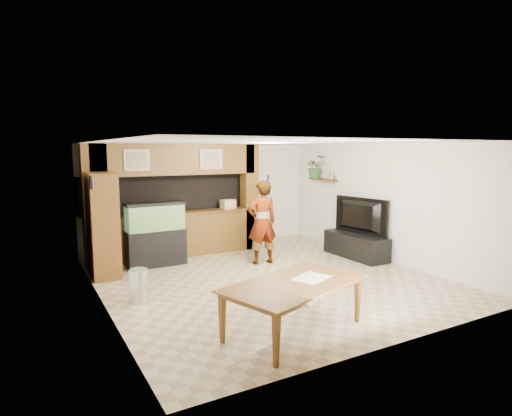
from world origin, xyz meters
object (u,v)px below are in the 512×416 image
aquarium (155,235)px  television (357,216)px  person (262,222)px  dining_table (296,308)px  pantry_cabinet (103,225)px

aquarium → television: (4.24, -1.54, 0.29)m
person → television: bearing=171.2°
television → person: size_ratio=0.80×
television → dining_table: bearing=119.5°
aquarium → dining_table: aquarium is taller
pantry_cabinet → aquarium: bearing=14.8°
aquarium → person: 2.29m
pantry_cabinet → dining_table: pantry_cabinet is taller
person → aquarium: bearing=-18.6°
television → aquarium: bearing=61.8°
person → pantry_cabinet: bearing=-5.6°
pantry_cabinet → dining_table: 4.43m
pantry_cabinet → television: pantry_cabinet is taller
television → person: (-2.17, 0.58, -0.05)m
dining_table → television: bearing=20.2°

